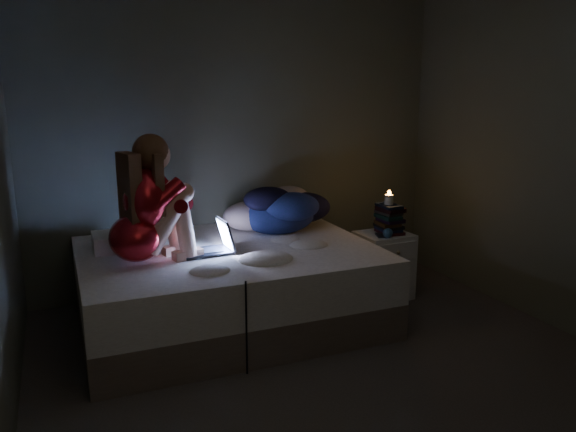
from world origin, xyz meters
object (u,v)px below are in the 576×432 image
woman (134,201)px  nightstand (383,265)px  bed (229,285)px  candle (389,197)px  phone (380,235)px  laptop (205,236)px

woman → nightstand: (2.01, 0.17, -0.73)m
woman → nightstand: size_ratio=1.57×
bed → candle: size_ratio=26.17×
nightstand → phone: phone is taller
bed → phone: (1.27, -0.04, 0.27)m
laptop → phone: 1.46m
nightstand → bed: bearing=178.6°
laptop → phone: laptop is taller
candle → bed: bearing=-179.1°
laptop → phone: (1.45, 0.03, -0.15)m
bed → woman: (-0.67, -0.15, 0.72)m
woman → phone: size_ratio=6.15×
bed → laptop: 0.46m
nightstand → phone: (-0.08, -0.06, 0.28)m
nightstand → candle: (0.03, 0.00, 0.58)m
woman → nightstand: bearing=-9.7°
nightstand → phone: bearing=-143.7°
woman → laptop: (0.48, 0.08, -0.31)m
laptop → candle: size_ratio=4.44×
bed → candle: (1.38, 0.02, 0.56)m
nightstand → laptop: bearing=-178.7°
bed → nightstand: bed is taller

